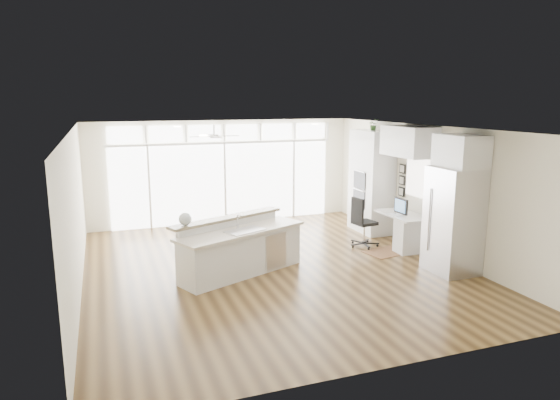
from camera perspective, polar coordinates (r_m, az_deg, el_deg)
name	(u,v)px	position (r m, az deg, el deg)	size (l,w,h in m)	color
floor	(273,268)	(9.85, -0.75, -7.76)	(7.00, 8.00, 0.02)	#3C2812
ceiling	(273,128)	(9.31, -0.80, 8.18)	(7.00, 8.00, 0.02)	white
wall_back	(224,172)	(13.28, -6.43, 3.23)	(7.00, 0.04, 2.70)	silver
wall_front	(385,264)	(5.97, 11.96, -7.15)	(7.00, 0.04, 2.70)	silver
wall_left	(75,214)	(9.00, -22.34, -1.48)	(0.04, 8.00, 2.70)	silver
wall_right	(428,189)	(11.11, 16.55, 1.23)	(0.04, 8.00, 2.70)	silver
glass_wall	(225,183)	(13.27, -6.34, 1.92)	(5.80, 0.06, 2.08)	white
transom_row	(224,133)	(13.12, -6.47, 7.66)	(5.90, 0.06, 0.40)	white
desk_window	(418,178)	(11.30, 15.55, 2.47)	(0.04, 0.85, 0.85)	white
ceiling_fan	(214,132)	(11.89, -7.55, 7.73)	(1.16, 1.16, 0.32)	silver
recessed_lights	(270,129)	(9.50, -1.19, 8.13)	(3.40, 3.00, 0.02)	white
oven_cabinet	(371,182)	(12.43, 10.40, 2.09)	(0.64, 1.20, 2.50)	silver
desk_nook	(403,231)	(11.35, 13.87, -3.44)	(0.72, 1.30, 0.76)	silver
upper_cabinets	(409,141)	(11.04, 14.53, 6.51)	(0.64, 1.30, 0.64)	silver
refrigerator	(453,220)	(9.90, 19.21, -2.22)	(0.76, 0.90, 2.00)	silver
fridge_cabinet	(461,151)	(9.73, 19.98, 5.28)	(0.64, 0.90, 0.60)	silver
framed_photos	(402,180)	(11.82, 13.78, 2.21)	(0.06, 0.22, 0.80)	black
kitchen_island	(242,247)	(9.39, -4.42, -5.40)	(2.59, 0.98, 1.03)	silver
rug	(386,252)	(11.01, 12.05, -5.84)	(0.89, 0.64, 0.01)	#3D2313
office_chair	(365,222)	(11.22, 9.64, -2.52)	(0.58, 0.53, 1.11)	black
fishbowl	(185,219)	(9.00, -10.79, -2.14)	(0.23, 0.23, 0.23)	silver
monitor	(401,206)	(11.17, 13.66, -0.66)	(0.08, 0.46, 0.38)	black
keyboard	(394,215)	(11.12, 12.89, -1.64)	(0.11, 0.29, 0.01)	silver
potted_plant	(373,126)	(12.29, 10.63, 8.34)	(0.24, 0.27, 0.21)	#305424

